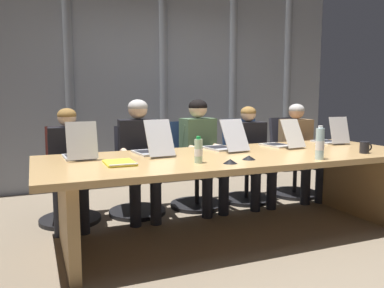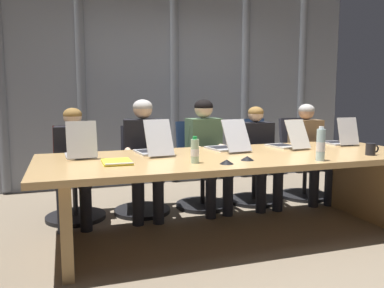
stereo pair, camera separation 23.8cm
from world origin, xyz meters
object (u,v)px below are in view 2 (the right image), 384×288
conference_mic_left_side (247,158)px  laptop_left_end (81,150)px  office_chair_center (201,175)px  coffee_mug_near (371,149)px  laptop_left_mid (153,148)px  office_chair_right_mid (252,171)px  office_chair_right_end (302,167)px  person_right_mid (259,150)px  conference_mic_middle (227,162)px  office_chair_left_end (75,184)px  laptop_center (227,144)px  person_right_end (309,146)px  person_left_end (74,159)px  person_left_mid (144,150)px  person_center (207,147)px  water_bottle_secondary (195,151)px  water_bottle_primary (321,145)px  laptop_right_mid (287,142)px  laptop_right_end (340,139)px  spiral_notepad (117,162)px

conference_mic_left_side → laptop_left_end: bearing=156.0°
office_chair_center → coffee_mug_near: size_ratio=7.27×
laptop_left_mid → office_chair_center: (0.70, 0.71, -0.43)m
office_chair_right_mid → office_chair_right_end: size_ratio=1.00×
laptop_left_mid → person_right_mid: 1.46m
conference_mic_left_side → conference_mic_middle: size_ratio=1.00×
laptop_left_mid → office_chair_left_end: size_ratio=0.54×
person_right_mid → conference_mic_left_side: size_ratio=10.22×
person_right_mid → laptop_left_mid: bearing=-65.9°
laptop_center → office_chair_center: size_ratio=0.54×
laptop_left_mid → person_right_end: size_ratio=0.44×
office_chair_left_end → office_chair_right_end: (2.71, 0.00, 0.01)m
person_left_end → person_left_mid: size_ratio=0.93×
person_left_end → conference_mic_middle: size_ratio=10.28×
office_chair_right_end → person_center: bearing=-86.9°
person_center → person_right_end: 1.30m
office_chair_right_mid → conference_mic_middle: office_chair_right_mid is taller
conference_mic_left_side → conference_mic_middle: same height
person_center → conference_mic_left_side: bearing=-9.1°
person_right_end → office_chair_right_end: bearing=174.4°
office_chair_right_mid → water_bottle_secondary: office_chair_right_mid is taller
laptop_center → person_left_mid: person_left_mid is taller
office_chair_left_end → water_bottle_primary: bearing=57.1°
person_right_end → coffee_mug_near: size_ratio=8.73×
person_right_end → laptop_right_mid: bearing=-46.2°
laptop_right_mid → water_bottle_primary: bearing=159.9°
laptop_left_end → laptop_right_mid: (1.99, -0.02, -0.00)m
laptop_right_end → office_chair_right_end: size_ratio=0.40×
office_chair_right_end → person_left_end: (-2.71, -0.17, 0.27)m
laptop_right_mid → office_chair_left_end: 2.19m
spiral_notepad → laptop_right_mid: bearing=11.9°
person_right_end → office_chair_left_end: bearing=-89.7°
person_left_mid → office_chair_right_end: bearing=99.8°
office_chair_left_end → conference_mic_left_side: 1.86m
person_right_mid → coffee_mug_near: 1.29m
laptop_right_mid → person_right_end: 0.86m
person_left_mid → conference_mic_left_side: person_left_mid is taller
laptop_right_mid → office_chair_left_end: bearing=62.8°
laptop_right_end → office_chair_right_end: 0.79m
person_left_mid → water_bottle_secondary: (0.18, -1.10, 0.13)m
laptop_right_end → laptop_left_mid: bearing=93.5°
laptop_left_mid → spiral_notepad: (-0.37, -0.35, -0.05)m
laptop_center → water_bottle_primary: size_ratio=1.86×
person_left_end → conference_mic_middle: (1.10, -1.20, 0.11)m
person_left_end → person_right_end: (2.69, 0.00, 0.01)m
office_chair_left_end → water_bottle_primary: water_bottle_primary is taller
water_bottle_secondary → conference_mic_middle: (0.22, -0.11, -0.08)m
coffee_mug_near → conference_mic_left_side: (-1.15, 0.10, -0.04)m
office_chair_left_end → person_left_end: 0.33m
person_right_mid → office_chair_left_end: bearing=-92.5°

